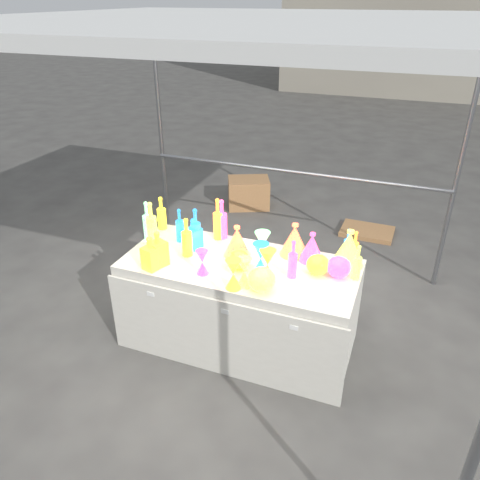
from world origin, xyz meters
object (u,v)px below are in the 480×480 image
(cardboard_box_closed, at_px, (249,193))
(decanter_0, at_px, (158,248))
(bottle_0, at_px, (161,213))
(lampshade_0, at_px, (237,241))
(display_table, at_px, (240,304))
(hourglass_0, at_px, (233,274))
(globe_0, at_px, (239,260))

(cardboard_box_closed, relative_size, decanter_0, 1.93)
(bottle_0, distance_m, lampshade_0, 0.81)
(display_table, bearing_deg, lampshade_0, 119.31)
(display_table, bearing_deg, bottle_0, 159.13)
(lampshade_0, bearing_deg, cardboard_box_closed, 98.98)
(hourglass_0, relative_size, globe_0, 1.40)
(globe_0, bearing_deg, display_table, 105.67)
(display_table, relative_size, cardboard_box_closed, 3.40)
(decanter_0, bearing_deg, bottle_0, 141.26)
(hourglass_0, bearing_deg, bottle_0, 145.04)
(decanter_0, xyz_separation_m, globe_0, (0.58, 0.17, -0.08))
(hourglass_0, xyz_separation_m, globe_0, (-0.06, 0.27, -0.05))
(decanter_0, bearing_deg, display_table, 46.31)
(cardboard_box_closed, bearing_deg, display_table, -95.42)
(globe_0, distance_m, lampshade_0, 0.21)
(hourglass_0, distance_m, lampshade_0, 0.47)
(decanter_0, distance_m, hourglass_0, 0.65)
(globe_0, height_order, lampshade_0, lampshade_0)
(cardboard_box_closed, distance_m, hourglass_0, 3.21)
(bottle_0, bearing_deg, globe_0, -23.85)
(display_table, bearing_deg, decanter_0, -157.90)
(cardboard_box_closed, xyz_separation_m, globe_0, (0.91, -2.72, 0.62))
(hourglass_0, xyz_separation_m, lampshade_0, (-0.15, 0.45, 0.01))
(bottle_0, bearing_deg, lampshade_0, -14.58)
(lampshade_0, bearing_deg, decanter_0, -154.01)
(lampshade_0, bearing_deg, display_table, -69.77)
(decanter_0, xyz_separation_m, lampshade_0, (0.50, 0.35, -0.01))
(display_table, bearing_deg, globe_0, -74.33)
(cardboard_box_closed, xyz_separation_m, hourglass_0, (0.97, -2.98, 0.67))
(display_table, height_order, globe_0, globe_0)
(decanter_0, relative_size, lampshade_0, 1.11)
(decanter_0, bearing_deg, cardboard_box_closed, 120.69)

